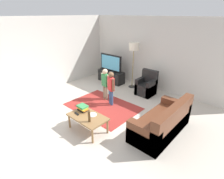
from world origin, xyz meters
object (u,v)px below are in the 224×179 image
(child_near_tv, at_px, (105,81))
(tv_remote, at_px, (77,114))
(tv, at_px, (111,63))
(plate, at_px, (92,115))
(bottle, at_px, (89,117))
(child_center, at_px, (111,85))
(book_stack, at_px, (83,108))
(floor_lamp, at_px, (134,49))
(couch, at_px, (164,123))
(coffee_table, at_px, (88,118))
(tv_stand, at_px, (111,77))
(armchair, at_px, (147,87))

(child_near_tv, relative_size, tv_remote, 6.48)
(tv, xyz_separation_m, plate, (1.97, -2.81, -0.42))
(tv, height_order, bottle, tv)
(child_center, distance_m, book_stack, 1.36)
(floor_lamp, distance_m, tv_remote, 3.47)
(tv_remote, bearing_deg, book_stack, 104.02)
(couch, xyz_separation_m, plate, (-1.44, -1.07, 0.14))
(tv, bearing_deg, child_center, -47.00)
(bottle, bearing_deg, tv_remote, 180.00)
(child_near_tv, relative_size, bottle, 3.47)
(tv, bearing_deg, coffee_table, -56.81)
(coffee_table, bearing_deg, book_stack, 162.46)
(bottle, bearing_deg, child_center, 115.40)
(tv, distance_m, child_near_tv, 1.69)
(bottle, bearing_deg, floor_lamp, 109.08)
(tv_stand, height_order, coffee_table, tv_stand)
(child_near_tv, height_order, book_stack, child_near_tv)
(child_near_tv, bearing_deg, book_stack, -67.25)
(coffee_table, bearing_deg, couch, 38.68)
(child_near_tv, bearing_deg, bottle, -56.05)
(tv, distance_m, plate, 3.46)
(couch, relative_size, book_stack, 6.20)
(tv_stand, xyz_separation_m, book_stack, (1.62, -2.86, 0.26))
(floor_lamp, xyz_separation_m, book_stack, (0.59, -3.01, -1.04))
(armchair, height_order, book_stack, armchair)
(plate, bearing_deg, tv_stand, 124.79)
(bottle, relative_size, plate, 1.45)
(tv, height_order, child_near_tv, tv)
(child_near_tv, xyz_separation_m, book_stack, (0.62, -1.49, -0.16))
(tv_stand, xyz_separation_m, tv_remote, (1.64, -3.07, 0.19))
(couch, bearing_deg, bottle, -134.03)
(child_near_tv, distance_m, book_stack, 1.62)
(armchair, relative_size, plate, 4.09)
(tv, xyz_separation_m, coffee_table, (1.92, -2.93, -0.48))
(child_center, bearing_deg, coffee_table, -70.17)
(couch, distance_m, book_stack, 2.11)
(couch, xyz_separation_m, tv_remote, (-1.77, -1.31, 0.14))
(armchair, xyz_separation_m, child_near_tv, (-0.83, -1.33, 0.37))
(armchair, xyz_separation_m, child_center, (-0.42, -1.49, 0.38))
(plate, bearing_deg, couch, 36.69)
(tv, distance_m, couch, 3.86)
(tv, relative_size, book_stack, 3.79)
(child_near_tv, height_order, bottle, child_near_tv)
(book_stack, bearing_deg, coffee_table, -17.54)
(floor_lamp, bearing_deg, child_center, -77.22)
(coffee_table, bearing_deg, child_near_tv, 120.33)
(bottle, bearing_deg, coffee_table, 151.39)
(child_near_tv, distance_m, plate, 1.77)
(child_center, xyz_separation_m, book_stack, (0.21, -1.33, -0.18))
(child_near_tv, relative_size, book_stack, 3.80)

